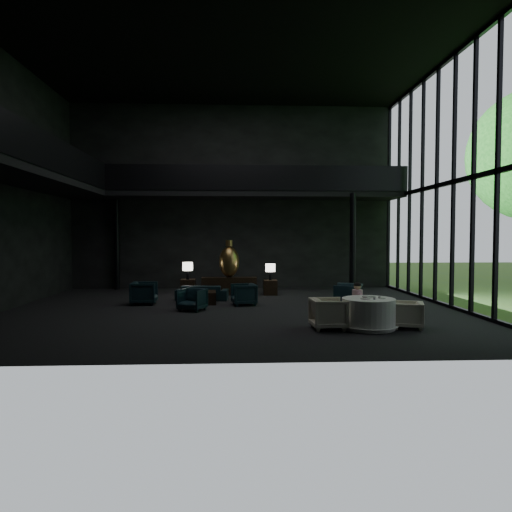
{
  "coord_description": "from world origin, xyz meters",
  "views": [
    {
      "loc": [
        0.06,
        -14.11,
        2.29
      ],
      "look_at": [
        0.75,
        0.5,
        1.65
      ],
      "focal_mm": 32.0,
      "sensor_mm": 36.0,
      "label": 1
    }
  ],
  "objects_px": {
    "lounge_armchair_west": "(144,291)",
    "coffee_table": "(202,298)",
    "dining_table": "(368,315)",
    "side_table_right": "(270,287)",
    "lounge_armchair_east": "(244,293)",
    "window_armchair": "(349,291)",
    "table_lamp_left": "(188,267)",
    "dining_chair_east": "(408,314)",
    "dining_chair_north": "(358,309)",
    "child": "(357,293)",
    "dining_chair_west": "(329,311)",
    "sofa": "(202,291)",
    "lounge_armchair_south": "(192,299)",
    "console": "(229,286)",
    "side_table_left": "(188,287)",
    "table_lamp_right": "(270,268)",
    "bronze_urn": "(229,261)"
  },
  "relations": [
    {
      "from": "dining_chair_east",
      "to": "table_lamp_left",
      "type": "bearing_deg",
      "value": -117.74
    },
    {
      "from": "lounge_armchair_west",
      "to": "lounge_armchair_south",
      "type": "bearing_deg",
      "value": -130.42
    },
    {
      "from": "console",
      "to": "bronze_urn",
      "type": "height_order",
      "value": "bronze_urn"
    },
    {
      "from": "table_lamp_right",
      "to": "window_armchair",
      "type": "relative_size",
      "value": 0.67
    },
    {
      "from": "bronze_urn",
      "to": "window_armchair",
      "type": "relative_size",
      "value": 1.52
    },
    {
      "from": "dining_table",
      "to": "dining_chair_east",
      "type": "height_order",
      "value": "dining_table"
    },
    {
      "from": "dining_chair_north",
      "to": "child",
      "type": "relative_size",
      "value": 1.06
    },
    {
      "from": "side_table_left",
      "to": "table_lamp_left",
      "type": "bearing_deg",
      "value": -90.0
    },
    {
      "from": "dining_table",
      "to": "dining_chair_west",
      "type": "distance_m",
      "value": 1.01
    },
    {
      "from": "sofa",
      "to": "side_table_left",
      "type": "bearing_deg",
      "value": -60.76
    },
    {
      "from": "console",
      "to": "lounge_armchair_east",
      "type": "bearing_deg",
      "value": -79.18
    },
    {
      "from": "lounge_armchair_west",
      "to": "coffee_table",
      "type": "relative_size",
      "value": 0.98
    },
    {
      "from": "side_table_left",
      "to": "dining_table",
      "type": "height_order",
      "value": "dining_table"
    },
    {
      "from": "lounge_armchair_east",
      "to": "window_armchair",
      "type": "distance_m",
      "value": 3.56
    },
    {
      "from": "side_table_right",
      "to": "dining_chair_north",
      "type": "bearing_deg",
      "value": -70.85
    },
    {
      "from": "side_table_left",
      "to": "sofa",
      "type": "height_order",
      "value": "sofa"
    },
    {
      "from": "child",
      "to": "bronze_urn",
      "type": "bearing_deg",
      "value": -58.66
    },
    {
      "from": "bronze_urn",
      "to": "sofa",
      "type": "bearing_deg",
      "value": -122.61
    },
    {
      "from": "table_lamp_left",
      "to": "dining_chair_east",
      "type": "xyz_separation_m",
      "value": [
        6.11,
        -6.61,
        -0.74
      ]
    },
    {
      "from": "dining_table",
      "to": "lounge_armchair_east",
      "type": "bearing_deg",
      "value": 127.09
    },
    {
      "from": "side_table_left",
      "to": "side_table_right",
      "type": "distance_m",
      "value": 3.2
    },
    {
      "from": "bronze_urn",
      "to": "side_table_right",
      "type": "xyz_separation_m",
      "value": [
        1.6,
        -0.19,
        -1.01
      ]
    },
    {
      "from": "lounge_armchair_south",
      "to": "dining_chair_north",
      "type": "xyz_separation_m",
      "value": [
        4.63,
        -1.91,
        -0.05
      ]
    },
    {
      "from": "console",
      "to": "lounge_armchair_west",
      "type": "distance_m",
      "value": 3.69
    },
    {
      "from": "console",
      "to": "dining_chair_east",
      "type": "height_order",
      "value": "dining_chair_east"
    },
    {
      "from": "dining_chair_east",
      "to": "lounge_armchair_south",
      "type": "bearing_deg",
      "value": -98.09
    },
    {
      "from": "window_armchair",
      "to": "dining_table",
      "type": "distance_m",
      "value": 4.15
    },
    {
      "from": "lounge_armchair_west",
      "to": "window_armchair",
      "type": "distance_m",
      "value": 6.89
    },
    {
      "from": "dining_chair_north",
      "to": "lounge_armchair_south",
      "type": "bearing_deg",
      "value": -19.15
    },
    {
      "from": "dining_chair_west",
      "to": "side_table_left",
      "type": "bearing_deg",
      "value": 28.58
    },
    {
      "from": "console",
      "to": "table_lamp_right",
      "type": "height_order",
      "value": "table_lamp_right"
    },
    {
      "from": "side_table_left",
      "to": "window_armchair",
      "type": "height_order",
      "value": "window_armchair"
    },
    {
      "from": "coffee_table",
      "to": "dining_chair_east",
      "type": "xyz_separation_m",
      "value": [
        5.41,
        -4.39,
        0.14
      ]
    },
    {
      "from": "sofa",
      "to": "dining_chair_north",
      "type": "height_order",
      "value": "sofa"
    },
    {
      "from": "bronze_urn",
      "to": "table_lamp_right",
      "type": "height_order",
      "value": "bronze_urn"
    },
    {
      "from": "console",
      "to": "table_lamp_right",
      "type": "relative_size",
      "value": 3.35
    },
    {
      "from": "console",
      "to": "dining_chair_east",
      "type": "bearing_deg",
      "value": -55.99
    },
    {
      "from": "side_table_left",
      "to": "window_armchair",
      "type": "xyz_separation_m",
      "value": [
        5.67,
        -2.6,
        0.11
      ]
    },
    {
      "from": "coffee_table",
      "to": "lounge_armchair_west",
      "type": "bearing_deg",
      "value": -177.39
    },
    {
      "from": "dining_table",
      "to": "side_table_right",
      "type": "bearing_deg",
      "value": 106.32
    },
    {
      "from": "sofa",
      "to": "child",
      "type": "height_order",
      "value": "child"
    },
    {
      "from": "lounge_armchair_west",
      "to": "dining_chair_west",
      "type": "bearing_deg",
      "value": -130.79
    },
    {
      "from": "sofa",
      "to": "dining_chair_north",
      "type": "bearing_deg",
      "value": 141.48
    },
    {
      "from": "coffee_table",
      "to": "console",
      "type": "bearing_deg",
      "value": 68.71
    },
    {
      "from": "sofa",
      "to": "lounge_armchair_west",
      "type": "height_order",
      "value": "lounge_armchair_west"
    },
    {
      "from": "lounge_armchair_east",
      "to": "console",
      "type": "bearing_deg",
      "value": -179.39
    },
    {
      "from": "console",
      "to": "coffee_table",
      "type": "distance_m",
      "value": 2.47
    },
    {
      "from": "lounge_armchair_south",
      "to": "coffee_table",
      "type": "bearing_deg",
      "value": 105.58
    },
    {
      "from": "sofa",
      "to": "lounge_armchair_east",
      "type": "height_order",
      "value": "lounge_armchair_east"
    },
    {
      "from": "dining_table",
      "to": "dining_chair_west",
      "type": "height_order",
      "value": "dining_chair_west"
    }
  ]
}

